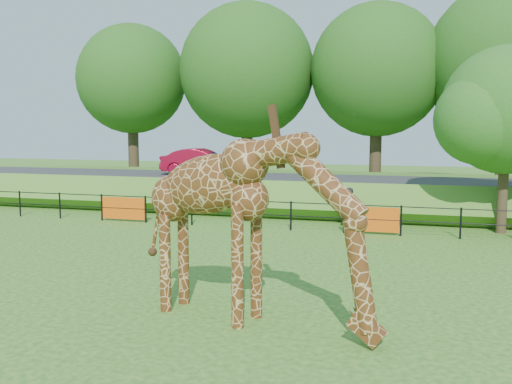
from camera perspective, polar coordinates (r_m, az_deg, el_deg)
ground at (r=13.97m, az=-3.81°, el=-9.59°), size 90.00×90.00×0.00m
giraffe at (r=11.11m, az=-0.19°, el=-3.72°), size 5.40×2.37×3.81m
perimeter_fence at (r=21.37m, az=3.51°, el=-2.39°), size 28.07×0.10×1.10m
embankment at (r=28.66m, az=6.80°, el=0.09°), size 40.00×9.00×1.30m
road at (r=27.11m, az=6.30°, el=1.23°), size 40.00×5.00×0.12m
car_blue at (r=29.09m, az=-5.01°, el=3.01°), size 3.95×1.94×1.30m
car_red at (r=28.96m, az=-5.48°, el=3.02°), size 4.07×1.52×1.33m
visitor at (r=22.13m, az=9.27°, el=-1.55°), size 0.66×0.53×1.56m
tree_east at (r=22.44m, az=24.00°, el=7.05°), size 5.40×4.71×6.76m
bg_tree_line at (r=34.86m, az=11.87°, el=11.93°), size 37.30×8.80×11.82m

